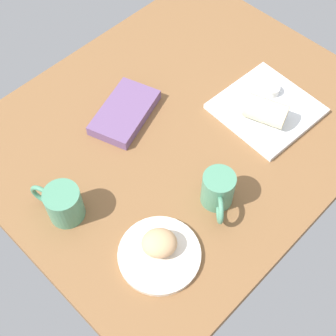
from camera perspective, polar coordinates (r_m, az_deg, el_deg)
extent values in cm
cube|color=brown|center=(137.93, 1.66, 4.76)|extent=(110.00, 90.00, 4.00)
cylinder|color=silver|center=(115.06, -1.04, -10.39)|extent=(19.99, 19.99, 1.40)
ellipsoid|color=tan|center=(112.67, -1.05, -9.01)|extent=(11.37, 11.31, 5.15)
cube|color=white|center=(141.87, 11.74, 7.00)|extent=(27.35, 27.35, 1.60)
cylinder|color=silver|center=(144.38, 12.31, 9.18)|extent=(4.82, 4.82, 2.35)
cylinder|color=#C84C27|center=(143.75, 12.37, 9.41)|extent=(3.95, 3.95, 0.40)
cylinder|color=beige|center=(135.63, 11.68, 6.73)|extent=(10.23, 13.15, 6.84)
cube|color=#6B4C7A|center=(137.61, -5.22, 6.69)|extent=(24.36, 18.76, 3.15)
cylinder|color=#4C8C6B|center=(118.99, -12.37, -4.27)|extent=(9.02, 9.02, 9.78)
cylinder|color=#B5723A|center=(115.34, -12.75, -3.24)|extent=(7.40, 7.40, 0.40)
torus|color=#4C8C6B|center=(121.51, -14.79, -3.17)|extent=(3.52, 7.05, 7.07)
cylinder|color=#4C8C6B|center=(118.86, 6.02, -2.51)|extent=(8.27, 8.27, 10.13)
cylinder|color=#B66643|center=(115.06, 6.22, -1.37)|extent=(6.78, 6.78, 0.40)
torus|color=#4C8C6B|center=(116.04, 6.25, -4.97)|extent=(5.93, 6.05, 7.28)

